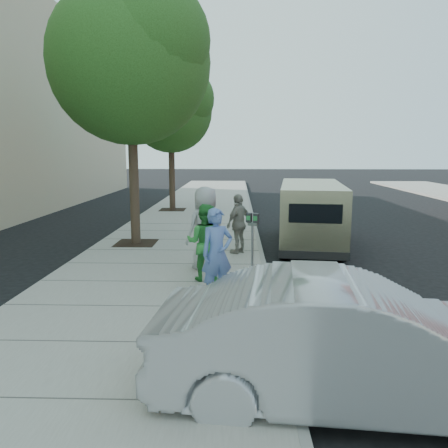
{
  "coord_description": "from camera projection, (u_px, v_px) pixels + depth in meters",
  "views": [
    {
      "loc": [
        0.76,
        -10.49,
        2.93
      ],
      "look_at": [
        0.44,
        0.34,
        1.1
      ],
      "focal_mm": 35.0,
      "sensor_mm": 36.0,
      "label": 1
    }
  ],
  "objects": [
    {
      "name": "ground",
      "position": [
        206.0,
        270.0,
        10.85
      ],
      "size": [
        120.0,
        120.0,
        0.0
      ],
      "primitive_type": "plane",
      "color": "black",
      "rests_on": "ground"
    },
    {
      "name": "sidewalk",
      "position": [
        166.0,
        266.0,
        10.87
      ],
      "size": [
        5.0,
        60.0,
        0.15
      ],
      "primitive_type": "cube",
      "color": "gray",
      "rests_on": "ground"
    },
    {
      "name": "curb_face",
      "position": [
        264.0,
        267.0,
        10.8
      ],
      "size": [
        0.12,
        60.0,
        0.16
      ],
      "primitive_type": "cube",
      "color": "gray",
      "rests_on": "ground"
    },
    {
      "name": "tree_near",
      "position": [
        131.0,
        57.0,
        12.36
      ],
      "size": [
        4.62,
        4.6,
        7.53
      ],
      "color": "black",
      "rests_on": "sidewalk"
    },
    {
      "name": "tree_far",
      "position": [
        172.0,
        107.0,
        19.97
      ],
      "size": [
        3.92,
        3.8,
        6.49
      ],
      "color": "black",
      "rests_on": "sidewalk"
    },
    {
      "name": "parking_meter",
      "position": [
        252.0,
        230.0,
        9.87
      ],
      "size": [
        0.3,
        0.2,
        1.39
      ],
      "rotation": [
        0.0,
        0.0,
        -0.4
      ],
      "color": "gray",
      "rests_on": "sidewalk"
    },
    {
      "name": "van",
      "position": [
        311.0,
        213.0,
        13.4
      ],
      "size": [
        2.34,
        5.4,
        1.94
      ],
      "rotation": [
        0.0,
        0.0,
        -0.12
      ],
      "color": "tan",
      "rests_on": "ground"
    },
    {
      "name": "sedan",
      "position": [
        352.0,
        344.0,
        4.97
      ],
      "size": [
        4.72,
        2.01,
        1.51
      ],
      "primitive_type": "imported",
      "rotation": [
        0.0,
        0.0,
        1.48
      ],
      "color": "#A4A5AB",
      "rests_on": "ground"
    },
    {
      "name": "person_officer",
      "position": [
        217.0,
        253.0,
        8.22
      ],
      "size": [
        0.75,
        0.65,
        1.72
      ],
      "primitive_type": "imported",
      "rotation": [
        0.0,
        0.0,
        0.45
      ],
      "color": "#5674B7",
      "rests_on": "sidewalk"
    },
    {
      "name": "person_green_shirt",
      "position": [
        205.0,
        242.0,
        9.36
      ],
      "size": [
        0.89,
        0.75,
        1.66
      ],
      "primitive_type": "imported",
      "rotation": [
        0.0,
        0.0,
        2.99
      ],
      "color": "#2D8C38",
      "rests_on": "sidewalk"
    },
    {
      "name": "person_gray_shirt",
      "position": [
        206.0,
        228.0,
        10.24
      ],
      "size": [
        1.14,
        1.06,
        1.96
      ],
      "primitive_type": "imported",
      "rotation": [
        0.0,
        0.0,
        3.76
      ],
      "color": "#9E9EA0",
      "rests_on": "sidewalk"
    },
    {
      "name": "person_striped_polo",
      "position": [
        239.0,
        224.0,
        11.87
      ],
      "size": [
        0.9,
        0.99,
        1.63
      ],
      "primitive_type": "imported",
      "rotation": [
        0.0,
        0.0,
        4.04
      ],
      "color": "gray",
      "rests_on": "sidewalk"
    }
  ]
}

